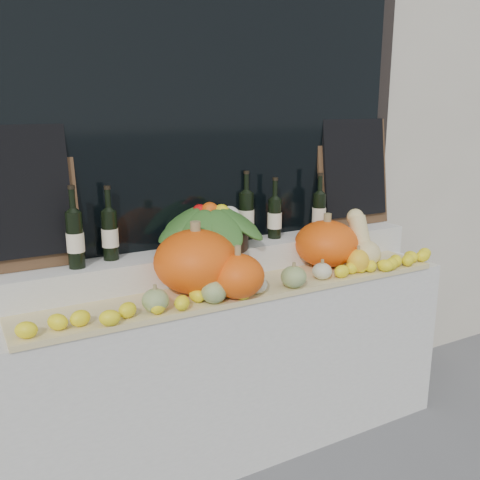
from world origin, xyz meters
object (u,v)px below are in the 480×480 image
object	(u,v)px
pumpkin_right	(326,244)
produce_bowl	(210,225)
pumpkin_left	(196,261)
wine_bottle_tall	(246,215)
butternut_squash	(363,245)

from	to	relation	value
pumpkin_right	produce_bowl	distance (m)	0.63
pumpkin_left	pumpkin_right	bearing A→B (deg)	2.78
produce_bowl	wine_bottle_tall	xyz separation A→B (m)	(0.26, 0.08, 0.01)
butternut_squash	produce_bowl	world-z (taller)	produce_bowl
pumpkin_left	produce_bowl	bearing A→B (deg)	50.55
pumpkin_left	wine_bottle_tall	bearing A→B (deg)	34.59
butternut_squash	pumpkin_left	bearing A→B (deg)	175.88
produce_bowl	butternut_squash	bearing A→B (deg)	-20.34
pumpkin_left	butternut_squash	size ratio (longest dim) A/B	1.29
produce_bowl	pumpkin_right	bearing A→B (deg)	-16.35
butternut_squash	wine_bottle_tall	bearing A→B (deg)	143.78
pumpkin_left	wine_bottle_tall	distance (m)	0.54
pumpkin_right	butternut_squash	bearing A→B (deg)	-33.59
pumpkin_left	wine_bottle_tall	size ratio (longest dim) A/B	1.06
produce_bowl	pumpkin_left	bearing A→B (deg)	-129.45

